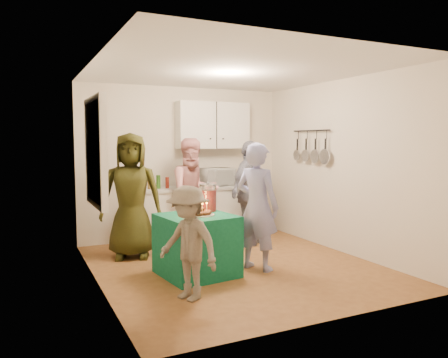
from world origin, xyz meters
name	(u,v)px	position (x,y,z in m)	size (l,w,h in m)	color
floor	(235,266)	(0.00, 0.00, 0.00)	(4.00, 4.00, 0.00)	brown
ceiling	(236,70)	(0.00, 0.00, 2.60)	(4.00, 4.00, 0.00)	white
back_wall	(183,163)	(0.00, 2.00, 1.30)	(3.60, 3.60, 0.00)	silver
left_wall	(96,174)	(-1.80, 0.00, 1.30)	(4.00, 4.00, 0.00)	silver
right_wall	(342,166)	(1.80, 0.00, 1.30)	(4.00, 4.00, 0.00)	silver
window_night	(94,152)	(-1.77, 0.30, 1.55)	(0.04, 1.00, 1.20)	black
counter	(201,214)	(0.20, 1.70, 0.43)	(2.20, 0.58, 0.86)	white
countertop	(201,188)	(0.20, 1.70, 0.89)	(2.24, 0.62, 0.05)	beige
upper_cabinet	(213,126)	(0.50, 1.85, 1.95)	(1.30, 0.30, 0.80)	white
pot_rack	(310,146)	(1.72, 0.70, 1.60)	(0.12, 1.00, 0.60)	black
microwave	(217,177)	(0.51, 1.70, 1.06)	(0.55, 0.37, 0.30)	white
party_table	(197,245)	(-0.62, -0.15, 0.38)	(0.85, 0.85, 0.76)	#0E5E3F
donut_cake	(199,208)	(-0.59, -0.18, 0.85)	(0.38, 0.38, 0.18)	#381C0C
punch_jar	(208,198)	(-0.36, 0.08, 0.93)	(0.22, 0.22, 0.34)	#B70E12
man_birthday	(257,207)	(0.19, -0.26, 0.83)	(0.61, 0.40, 1.66)	#959BDA
woman_back_left	(131,196)	(-1.15, 1.04, 0.90)	(0.88, 0.57, 1.80)	#4F5017
woman_back_center	(194,193)	(-0.09, 1.29, 0.86)	(0.84, 0.65, 1.73)	#D06D78
woman_back_right	(249,192)	(0.78, 1.05, 0.84)	(0.99, 0.41, 1.69)	black
child_near_left	(188,243)	(-1.01, -0.90, 0.61)	(0.79, 0.45, 1.21)	#61584E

